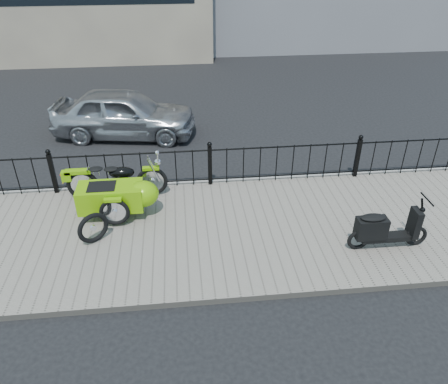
{
  "coord_description": "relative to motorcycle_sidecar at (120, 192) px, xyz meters",
  "views": [
    {
      "loc": [
        -0.62,
        -7.51,
        5.34
      ],
      "look_at": [
        0.17,
        -0.1,
        0.74
      ],
      "focal_mm": 35.0,
      "sensor_mm": 36.0,
      "label": 1
    }
  ],
  "objects": [
    {
      "name": "motorcycle_sidecar",
      "position": [
        0.0,
        0.0,
        0.0
      ],
      "size": [
        2.28,
        1.48,
        0.98
      ],
      "color": "black",
      "rests_on": "sidewalk"
    },
    {
      "name": "sedan_car",
      "position": [
        -0.28,
        4.22,
        0.1
      ],
      "size": [
        4.25,
        2.24,
        1.38
      ],
      "primitive_type": "imported",
      "rotation": [
        0.0,
        0.0,
        1.41
      ],
      "color": "#ACAEB3",
      "rests_on": "ground"
    },
    {
      "name": "scooter",
      "position": [
        4.94,
        -1.73,
        -0.07
      ],
      "size": [
        1.55,
        0.45,
        1.05
      ],
      "color": "black",
      "rests_on": "sidewalk"
    },
    {
      "name": "curb",
      "position": [
        1.94,
        1.1,
        -0.53
      ],
      "size": [
        30.0,
        0.1,
        0.12
      ],
      "primitive_type": "cube",
      "color": "gray",
      "rests_on": "ground"
    },
    {
      "name": "ground",
      "position": [
        1.94,
        -0.34,
        -0.59
      ],
      "size": [
        120.0,
        120.0,
        0.0
      ],
      "primitive_type": "plane",
      "color": "black",
      "rests_on": "ground"
    },
    {
      "name": "iron_fence",
      "position": [
        1.94,
        0.96,
        -0.01
      ],
      "size": [
        14.11,
        0.11,
        1.08
      ],
      "color": "black",
      "rests_on": "sidewalk"
    },
    {
      "name": "sidewalk",
      "position": [
        1.94,
        -0.84,
        -0.53
      ],
      "size": [
        30.0,
        3.8,
        0.12
      ],
      "primitive_type": "cube",
      "color": "gray",
      "rests_on": "ground"
    },
    {
      "name": "spare_tire",
      "position": [
        -0.43,
        -0.98,
        -0.16
      ],
      "size": [
        0.56,
        0.44,
        0.63
      ],
      "primitive_type": "torus",
      "rotation": [
        1.57,
        0.0,
        0.63
      ],
      "color": "black",
      "rests_on": "sidewalk"
    }
  ]
}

